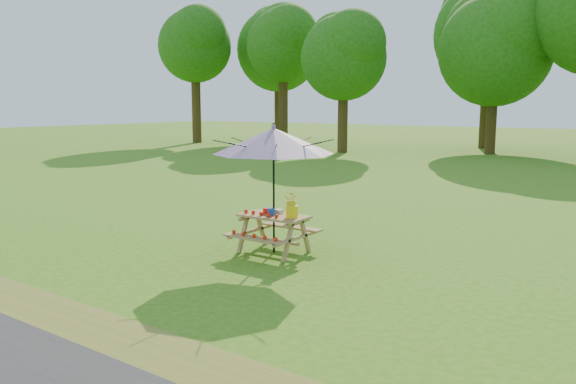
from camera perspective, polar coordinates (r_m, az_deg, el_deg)
The scene contains 6 objects.
ground at distance 7.36m, azimuth 11.94°, elevation -11.67°, with size 120.00×120.00×0.00m, color #3A6F15.
picnic_table at distance 9.78m, azimuth -1.45°, elevation -4.32°, with size 1.20×1.32×0.67m.
patio_umbrella at distance 9.55m, azimuth -1.48°, elevation 5.20°, with size 2.26×2.26×2.25m.
produce_bins at distance 9.76m, azimuth -1.62°, elevation -1.98°, with size 0.27×0.35×0.13m.
tomatoes_row at distance 9.66m, azimuth -2.80°, elevation -2.21°, with size 0.77×0.13×0.07m, color red, non-canonical shape.
flower_bucket at distance 9.45m, azimuth 0.41°, elevation -1.21°, with size 0.31×0.29×0.44m.
Camera 1 is at (2.66, -6.37, 2.56)m, focal length 35.00 mm.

